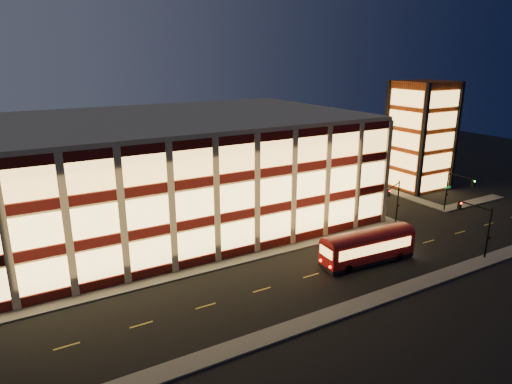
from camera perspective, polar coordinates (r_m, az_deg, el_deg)
ground at (r=51.26m, az=-0.81°, el=-8.77°), size 200.00×200.00×0.00m
sidewalk_office_south at (r=50.78m, az=-4.36°, el=-8.99°), size 54.00×2.00×0.15m
sidewalk_office_east at (r=76.50m, az=8.00°, el=-0.11°), size 2.00×30.00×0.15m
sidewalk_tower_south at (r=78.18m, az=25.28°, el=-1.24°), size 14.00×2.00×0.15m
sidewalk_tower_west at (r=83.52m, az=13.96°, el=0.99°), size 2.00×30.00×0.15m
sidewalk_near at (r=41.76m, az=8.29°, el=-15.27°), size 100.00×2.00×0.15m
office_building at (r=62.34m, az=-10.86°, el=2.69°), size 50.45×30.45×14.50m
stair_tower at (r=82.57m, az=19.84°, el=6.66°), size 8.60×8.60×18.00m
traffic_signal_far at (r=63.07m, az=16.94°, el=-0.54°), size 3.79×1.87×6.00m
traffic_signal_right at (r=71.05m, az=23.71°, el=0.66°), size 1.20×4.37×6.00m
traffic_signal_near at (r=57.51m, az=25.97°, el=-3.20°), size 0.32×4.45×6.00m
trolley_bus at (r=51.90m, az=13.80°, el=-6.44°), size 11.21×3.54×3.74m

